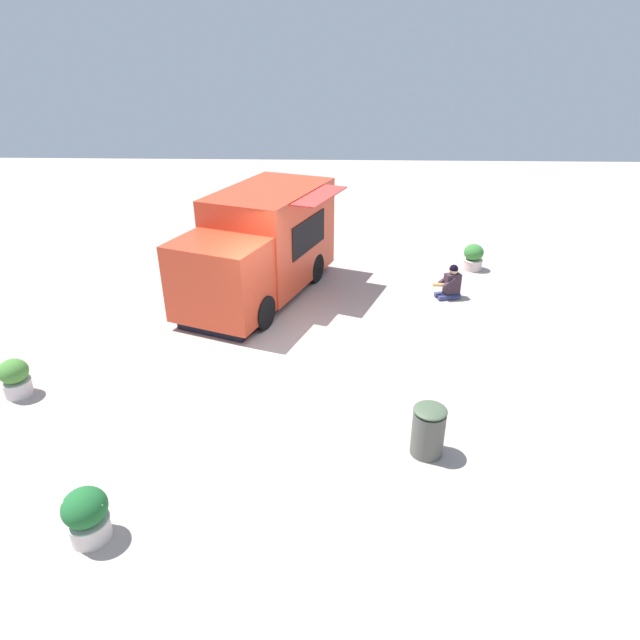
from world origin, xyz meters
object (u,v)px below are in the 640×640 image
at_px(food_truck, 261,248).
at_px(planter_flowering_far, 473,257).
at_px(planter_flowering_side, 87,515).
at_px(planter_flowering_near, 15,378).
at_px(person_customer, 451,285).
at_px(trash_bin, 428,430).

xyz_separation_m(food_truck, planter_flowering_far, (1.81, -5.62, -0.83)).
bearing_deg(planter_flowering_side, planter_flowering_near, 40.01).
distance_m(food_truck, person_customer, 4.74).
relative_size(food_truck, planter_flowering_side, 6.97).
xyz_separation_m(food_truck, planter_flowering_near, (-4.59, 3.81, -0.83)).
height_order(person_customer, trash_bin, person_customer).
bearing_deg(planter_flowering_near, planter_flowering_side, -139.99).
height_order(planter_flowering_far, trash_bin, trash_bin).
relative_size(food_truck, planter_flowering_far, 7.29).
xyz_separation_m(planter_flowering_near, trash_bin, (-1.31, -7.10, 0.07)).
relative_size(person_customer, planter_flowering_far, 1.19).
distance_m(planter_flowering_far, trash_bin, 8.06).
xyz_separation_m(planter_flowering_near, planter_flowering_side, (-3.09, -2.59, 0.03)).
height_order(person_customer, planter_flowering_near, person_customer).
xyz_separation_m(person_customer, planter_flowering_far, (1.92, -0.96, 0.02)).
distance_m(food_truck, planter_flowering_far, 5.97).
bearing_deg(food_truck, planter_flowering_near, 140.26).
bearing_deg(trash_bin, person_customer, -13.41).
xyz_separation_m(person_customer, planter_flowering_side, (-7.57, 5.89, 0.05)).
relative_size(food_truck, person_customer, 6.12).
bearing_deg(food_truck, trash_bin, -150.87).
bearing_deg(food_truck, person_customer, -91.29).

